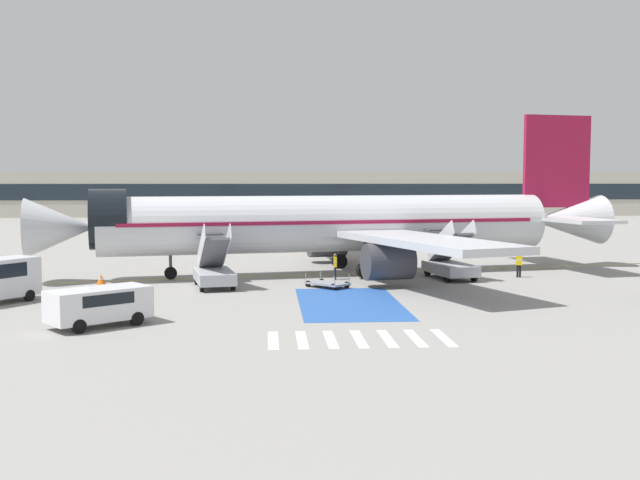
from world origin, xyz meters
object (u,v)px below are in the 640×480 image
(boarding_stairs_forward, at_px, (214,271))
(service_van_2, at_px, (99,303))
(traffic_cone_0, at_px, (101,279))
(terminal_building, at_px, (344,194))
(ground_crew_2, at_px, (393,263))
(airliner, at_px, (339,224))
(ground_crew_1, at_px, (335,265))
(ground_crew_0, at_px, (519,263))
(boarding_stairs_aft, at_px, (450,264))
(baggage_cart, at_px, (327,283))
(fuel_tanker, at_px, (396,228))

(boarding_stairs_forward, height_order, service_van_2, boarding_stairs_forward)
(traffic_cone_0, height_order, terminal_building, terminal_building)
(ground_crew_2, xyz_separation_m, terminal_building, (6.06, 91.94, 3.08))
(airliner, distance_m, ground_crew_1, 4.08)
(boarding_stairs_forward, height_order, ground_crew_0, boarding_stairs_forward)
(airliner, xyz_separation_m, ground_crew_1, (-0.58, -3.14, -2.55))
(ground_crew_2, bearing_deg, ground_crew_0, -141.76)
(ground_crew_2, distance_m, terminal_building, 92.20)
(ground_crew_1, bearing_deg, terminal_building, -1.79)
(boarding_stairs_forward, bearing_deg, ground_crew_2, 5.26)
(service_van_2, xyz_separation_m, ground_crew_2, (16.12, 15.64, -0.01))
(boarding_stairs_aft, bearing_deg, ground_crew_0, -6.42)
(boarding_stairs_forward, bearing_deg, baggage_cart, -15.59)
(baggage_cart, bearing_deg, terminal_building, -140.57)
(ground_crew_1, relative_size, ground_crew_2, 0.96)
(fuel_tanker, bearing_deg, ground_crew_0, -179.87)
(airliner, relative_size, boarding_stairs_aft, 7.66)
(fuel_tanker, relative_size, traffic_cone_0, 16.88)
(boarding_stairs_forward, xyz_separation_m, ground_crew_2, (11.79, 3.38, 0.06))
(baggage_cart, height_order, terminal_building, terminal_building)
(airliner, height_order, fuel_tanker, airliner)
(airliner, distance_m, ground_crew_0, 12.70)
(terminal_building, bearing_deg, airliner, -96.04)
(ground_crew_0, xyz_separation_m, traffic_cone_0, (-27.84, -1.55, -0.69))
(baggage_cart, distance_m, ground_crew_2, 6.26)
(boarding_stairs_forward, relative_size, terminal_building, 0.04)
(traffic_cone_0, bearing_deg, boarding_stairs_aft, 2.96)
(fuel_tanker, xyz_separation_m, ground_crew_2, (-4.46, -24.39, -0.79))
(airliner, relative_size, terminal_building, 0.31)
(ground_crew_2, bearing_deg, boarding_stairs_forward, 54.53)
(service_van_2, xyz_separation_m, traffic_cone_0, (-2.98, 14.05, -0.75))
(airliner, bearing_deg, terminal_building, -16.78)
(traffic_cone_0, bearing_deg, airliner, 15.72)
(ground_crew_0, bearing_deg, traffic_cone_0, 14.29)
(fuel_tanker, relative_size, service_van_2, 2.29)
(baggage_cart, bearing_deg, fuel_tanker, -152.14)
(ground_crew_0, distance_m, ground_crew_1, 12.68)
(fuel_tanker, bearing_deg, airliner, 150.25)
(boarding_stairs_aft, height_order, fuel_tanker, boarding_stairs_aft)
(ground_crew_0, bearing_deg, terminal_building, -77.24)
(service_van_2, bearing_deg, terminal_building, 130.50)
(ground_crew_2, bearing_deg, boarding_stairs_aft, -147.63)
(ground_crew_2, bearing_deg, traffic_cone_0, 43.32)
(ground_crew_0, distance_m, traffic_cone_0, 27.89)
(boarding_stairs_forward, xyz_separation_m, traffic_cone_0, (-7.31, 1.78, -0.67))
(service_van_2, height_order, ground_crew_2, ground_crew_2)
(ground_crew_2, height_order, traffic_cone_0, ground_crew_2)
(baggage_cart, bearing_deg, boarding_stairs_forward, -48.98)
(boarding_stairs_forward, xyz_separation_m, baggage_cart, (7.02, -0.60, -0.74))
(ground_crew_2, bearing_deg, airliner, -1.56)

